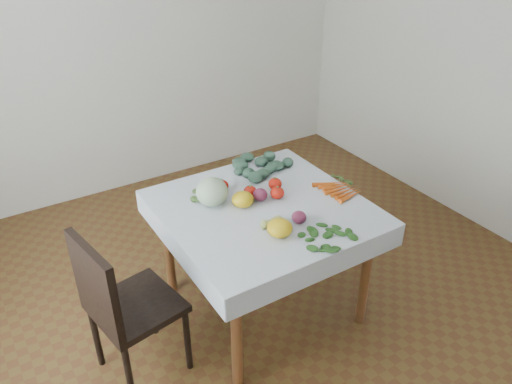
% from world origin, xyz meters
% --- Properties ---
extents(ground, '(4.00, 4.00, 0.00)m').
position_xyz_m(ground, '(0.00, 0.00, 0.00)').
color(ground, brown).
extents(back_wall, '(4.00, 0.04, 2.70)m').
position_xyz_m(back_wall, '(0.00, 2.00, 1.35)').
color(back_wall, silver).
rests_on(back_wall, ground).
extents(table, '(1.00, 1.00, 0.75)m').
position_xyz_m(table, '(0.00, 0.00, 0.65)').
color(table, brown).
rests_on(table, ground).
extents(tablecloth, '(1.12, 1.12, 0.01)m').
position_xyz_m(tablecloth, '(0.00, 0.00, 0.75)').
color(tablecloth, white).
rests_on(tablecloth, table).
extents(chair, '(0.48, 0.48, 0.92)m').
position_xyz_m(chair, '(-0.91, -0.08, 0.53)').
color(chair, black).
rests_on(chair, ground).
extents(cabbage, '(0.24, 0.24, 0.17)m').
position_xyz_m(cabbage, '(-0.24, 0.18, 0.84)').
color(cabbage, '#ABC2A2').
rests_on(cabbage, tablecloth).
extents(tomato_a, '(0.08, 0.08, 0.07)m').
position_xyz_m(tomato_a, '(-0.11, 0.29, 0.79)').
color(tomato_a, red).
rests_on(tomato_a, tablecloth).
extents(tomato_b, '(0.09, 0.09, 0.07)m').
position_xyz_m(tomato_b, '(-0.01, 0.14, 0.79)').
color(tomato_b, red).
rests_on(tomato_b, tablecloth).
extents(tomato_c, '(0.10, 0.10, 0.07)m').
position_xyz_m(tomato_c, '(0.17, 0.13, 0.79)').
color(tomato_c, red).
rests_on(tomato_c, tablecloth).
extents(tomato_d, '(0.09, 0.09, 0.07)m').
position_xyz_m(tomato_d, '(0.12, 0.03, 0.79)').
color(tomato_d, red).
rests_on(tomato_d, tablecloth).
extents(heirloom_back, '(0.13, 0.13, 0.09)m').
position_xyz_m(heirloom_back, '(-0.10, 0.07, 0.80)').
color(heirloom_back, gold).
rests_on(heirloom_back, tablecloth).
extents(heirloom_front, '(0.17, 0.17, 0.10)m').
position_xyz_m(heirloom_front, '(-0.08, -0.29, 0.80)').
color(heirloom_front, gold).
rests_on(heirloom_front, tablecloth).
extents(onion_a, '(0.11, 0.11, 0.07)m').
position_xyz_m(onion_a, '(0.02, 0.07, 0.79)').
color(onion_a, '#611B3F').
rests_on(onion_a, tablecloth).
extents(onion_b, '(0.09, 0.09, 0.07)m').
position_xyz_m(onion_b, '(0.08, -0.24, 0.79)').
color(onion_b, '#611B3F').
rests_on(onion_b, tablecloth).
extents(tomatillo_cluster, '(0.16, 0.10, 0.05)m').
position_xyz_m(tomatillo_cluster, '(-0.08, -0.18, 0.78)').
color(tomatillo_cluster, '#C8DC7E').
rests_on(tomatillo_cluster, tablecloth).
extents(carrot_bunch, '(0.20, 0.27, 0.03)m').
position_xyz_m(carrot_bunch, '(0.48, -0.10, 0.77)').
color(carrot_bunch, '#F9571B').
rests_on(carrot_bunch, tablecloth).
extents(kale_bunch, '(0.37, 0.35, 0.05)m').
position_xyz_m(kale_bunch, '(0.25, 0.40, 0.78)').
color(kale_bunch, '#375A42').
rests_on(kale_bunch, tablecloth).
extents(basil_bunch, '(0.30, 0.21, 0.01)m').
position_xyz_m(basil_bunch, '(0.11, -0.44, 0.76)').
color(basil_bunch, '#235A1C').
rests_on(basil_bunch, tablecloth).
extents(dill_bunch, '(0.21, 0.19, 0.02)m').
position_xyz_m(dill_bunch, '(-0.22, 0.30, 0.77)').
color(dill_bunch, '#4B6B31').
rests_on(dill_bunch, tablecloth).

